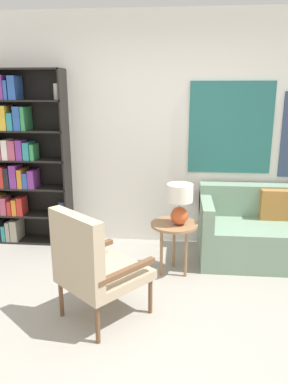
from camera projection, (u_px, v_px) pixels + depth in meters
ground_plane at (138, 343)px, 2.82m from camera, size 14.00×14.00×0.00m
wall_back at (160, 133)px, 4.40m from camera, size 6.40×0.08×2.70m
bookshelf at (19, 159)px, 4.45m from camera, size 0.94×0.30×2.07m
armchair at (92, 263)px, 2.95m from camera, size 0.85×0.86×0.96m
couch at (277, 233)px, 4.14m from camera, size 1.69×0.81×0.79m
side_table at (174, 229)px, 3.78m from camera, size 0.48×0.48×0.54m
table_lamp at (180, 200)px, 3.66m from camera, size 0.26×0.26×0.41m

